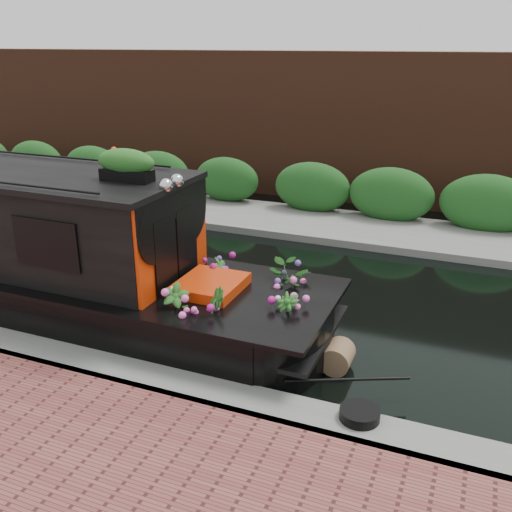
% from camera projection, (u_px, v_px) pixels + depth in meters
% --- Properties ---
extents(ground, '(80.00, 80.00, 0.00)m').
position_uv_depth(ground, '(220.00, 289.00, 10.45)').
color(ground, black).
rests_on(ground, ground).
extents(near_bank_coping, '(40.00, 0.60, 0.50)m').
position_uv_depth(near_bank_coping, '(113.00, 382.00, 7.59)').
color(near_bank_coping, slate).
rests_on(near_bank_coping, ground).
extents(far_bank_path, '(40.00, 2.40, 0.34)m').
position_uv_depth(far_bank_path, '(293.00, 224.00, 14.08)').
color(far_bank_path, slate).
rests_on(far_bank_path, ground).
extents(far_hedge, '(40.00, 1.10, 2.80)m').
position_uv_depth(far_hedge, '(304.00, 215.00, 14.86)').
color(far_hedge, '#1D511C').
rests_on(far_hedge, ground).
extents(far_brick_wall, '(40.00, 1.00, 8.00)m').
position_uv_depth(far_brick_wall, '(326.00, 196.00, 16.68)').
color(far_brick_wall, '#4D291A').
rests_on(far_brick_wall, ground).
extents(rope_fender, '(0.41, 0.44, 0.41)m').
position_uv_depth(rope_fender, '(338.00, 357.00, 7.80)').
color(rope_fender, brown).
rests_on(rope_fender, ground).
extents(coiled_mooring_rope, '(0.46, 0.46, 0.12)m').
position_uv_depth(coiled_mooring_rope, '(360.00, 414.00, 6.43)').
color(coiled_mooring_rope, black).
rests_on(coiled_mooring_rope, near_bank_coping).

